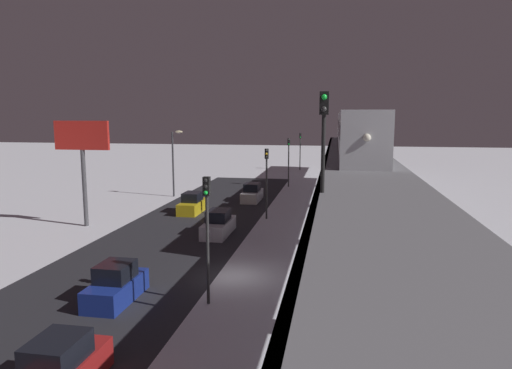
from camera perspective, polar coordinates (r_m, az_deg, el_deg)
ground_plane at (r=27.30m, az=-2.92°, el=-11.36°), size 240.00×240.00×0.00m
avenue_asphalt at (r=29.34m, az=-15.45°, el=-10.23°), size 11.00×84.01×0.01m
elevated_railway at (r=25.37m, az=13.39°, el=-0.61°), size 5.00×84.01×6.24m
subway_train at (r=53.67m, az=11.81°, el=7.01°), size 2.94×55.47×3.40m
rail_signal at (r=18.31m, az=8.44°, el=7.43°), size 0.36×0.41×4.00m
sedan_white at (r=36.31m, az=-4.70°, el=-5.01°), size 1.80×4.70×1.97m
sedan_white_2 at (r=50.39m, az=-0.48°, el=-1.15°), size 1.80×4.59×1.97m
sedan_blue at (r=24.71m, az=-17.06°, el=-11.96°), size 1.80×4.06×1.97m
sedan_yellow at (r=44.80m, az=-7.92°, el=-2.46°), size 1.80×4.48×1.97m
traffic_light_near at (r=22.43m, az=-6.12°, el=-4.64°), size 0.32×0.44×6.40m
traffic_light_mid at (r=41.06m, az=1.33°, el=1.42°), size 0.32×0.44×6.40m
traffic_light_far at (r=60.12m, az=4.10°, el=3.67°), size 0.32×0.44×6.40m
traffic_light_distant at (r=79.30m, az=5.53°, el=4.83°), size 0.32×0.44×6.40m
commercial_billboard at (r=40.79m, az=-20.86°, el=4.53°), size 4.80×0.36×8.90m
street_lamp_far at (r=53.43m, az=-10.11°, el=3.61°), size 1.35×0.44×7.65m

